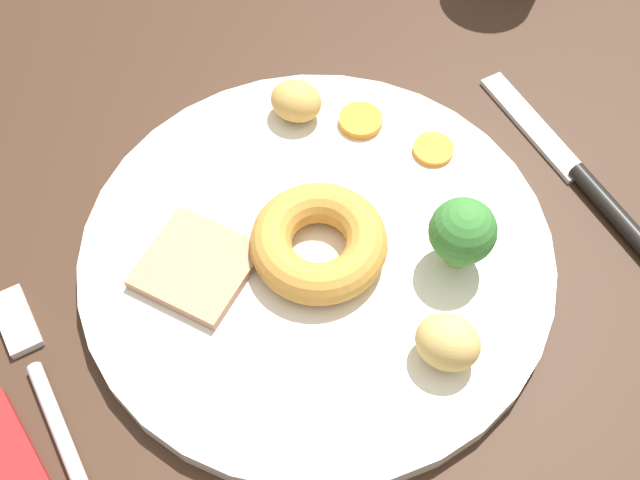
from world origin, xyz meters
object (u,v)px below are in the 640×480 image
carrot_coin_front (361,120)px  broccoli_floret (463,232)px  dinner_plate (320,254)px  roast_potato_left (296,101)px  knife (584,180)px  yorkshire_pudding (324,240)px  carrot_coin_back (433,149)px  roast_potato_right (448,342)px  meat_slice_main (197,266)px  fork (42,386)px

carrot_coin_front → broccoli_floret: broccoli_floret is taller
dinner_plate → carrot_coin_front: size_ratio=9.85×
roast_potato_left → knife: (15.10, -13.33, -2.31)cm
yorkshire_pudding → carrot_coin_back: bearing=20.0°
broccoli_floret → knife: (11.49, 1.77, -4.05)cm
yorkshire_pudding → carrot_coin_back: size_ratio=3.08×
roast_potato_right → carrot_coin_back: (7.21, 13.16, -1.47)cm
meat_slice_main → roast_potato_left: bearing=37.7°
roast_potato_left → broccoli_floret: 15.62cm
fork → meat_slice_main: bearing=-79.0°
carrot_coin_back → knife: carrot_coin_back is taller
dinner_plate → yorkshire_pudding: size_ratio=3.52×
broccoli_floret → yorkshire_pudding: bearing=149.0°
dinner_plate → knife: (18.65, -2.75, -0.25)cm
roast_potato_left → fork: (-21.96, -11.03, -2.38)cm
roast_potato_left → carrot_coin_back: roast_potato_left is taller
carrot_coin_back → fork: carrot_coin_back is taller
roast_potato_left → knife: roast_potato_left is taller
dinner_plate → roast_potato_left: size_ratio=8.37×
yorkshire_pudding → knife: 18.82cm
meat_slice_main → yorkshire_pudding: size_ratio=0.75×
broccoli_floret → fork: bearing=170.9°
meat_slice_main → carrot_coin_front: 15.69cm
broccoli_floret → knife: size_ratio=0.28×
meat_slice_main → yorkshire_pudding: (7.58, -2.38, 0.90)cm
dinner_plate → yorkshire_pudding: 2.02cm
dinner_plate → broccoli_floret: 9.28cm
roast_potato_left → roast_potato_right: bearing=-91.2°
meat_slice_main → carrot_coin_back: size_ratio=2.30×
carrot_coin_front → knife: 15.68cm
roast_potato_right → yorkshire_pudding: bearing=107.7°
yorkshire_pudding → broccoli_floret: bearing=-31.0°
carrot_coin_front → knife: size_ratio=0.16×
yorkshire_pudding → roast_potato_right: roast_potato_right is taller
roast_potato_left → roast_potato_right: 20.32cm
meat_slice_main → knife: size_ratio=0.34×
roast_potato_left → fork: 24.69cm
roast_potato_right → carrot_coin_front: roast_potato_right is taller
meat_slice_main → broccoli_floret: size_ratio=1.21×
dinner_plate → broccoli_floret: size_ratio=5.69×
yorkshire_pudding → broccoli_floret: 8.40cm
meat_slice_main → carrot_coin_front: (14.60, 5.75, -0.12)cm
dinner_plate → carrot_coin_back: 10.94cm
meat_slice_main → carrot_coin_back: bearing=4.3°
broccoli_floret → fork: broccoli_floret is taller
dinner_plate → roast_potato_right: 10.50cm
carrot_coin_front → broccoli_floret: size_ratio=0.58×
knife → broccoli_floret: bearing=97.2°
knife → roast_potato_left: bearing=47.0°
meat_slice_main → roast_potato_left: 13.93cm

